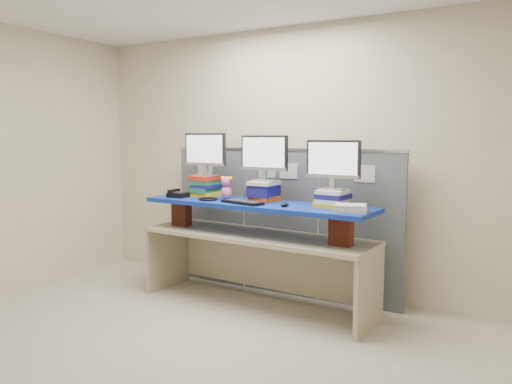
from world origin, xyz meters
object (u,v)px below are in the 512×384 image
Objects in this scene: desk at (256,248)px; monitor_left at (205,152)px; blue_board at (256,205)px; desk_phone at (178,194)px; monitor_center at (264,155)px; keyboard at (242,202)px; monitor_right at (333,162)px.

monitor_left is (-0.70, 0.15, 0.92)m from desk.
desk_phone reaches higher than blue_board.
monitor_left is 1.00× the size of monitor_center.
monitor_left is 1.10× the size of keyboard.
desk_phone is at bearing -173.96° from desk.
monitor_right is (1.45, -0.07, -0.07)m from monitor_left.
monitor_center is 2.55× the size of desk_phone.
desk_phone is at bearing -171.92° from keyboard.
monitor_left is at bearing -180.00° from monitor_center.
monitor_center is at bearing 85.50° from keyboard.
monitor_center is 1.00× the size of monitor_right.
monitor_left is (-0.70, 0.15, 0.49)m from blue_board.
monitor_left is at bearing 170.53° from blue_board.
monitor_right is at bearing 9.07° from blue_board.
blue_board is 0.16m from keyboard.
monitor_center is at bearing 180.00° from monitor_right.
keyboard is 0.85m from desk_phone.
desk_phone reaches higher than desk.
keyboard is at bearing -111.68° from desk.
blue_board is at bearing -0.18° from desk_phone.
desk is at bearing -79.28° from blue_board.
monitor_right is (0.72, -0.03, -0.04)m from monitor_center.
keyboard is at bearing -22.07° from monitor_left.
monitor_center is 0.73m from monitor_right.
desk is at bearing 79.76° from keyboard.
desk_phone is at bearing -173.96° from blue_board.
monitor_left reaches higher than desk_phone.
monitor_left reaches higher than keyboard.
keyboard reaches higher than desk.
desk_phone reaches higher than keyboard.
keyboard is at bearing -105.94° from monitor_center.
desk is 1.02× the size of blue_board.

